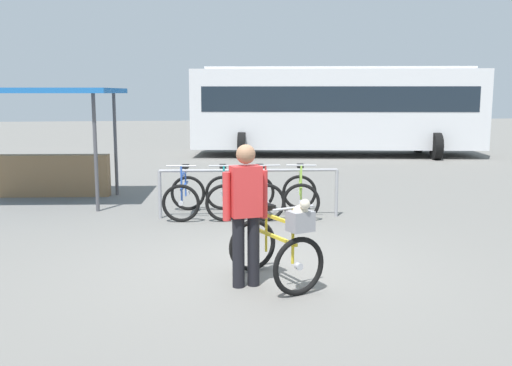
{
  "coord_description": "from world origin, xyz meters",
  "views": [
    {
      "loc": [
        -1.02,
        -7.11,
        2.21
      ],
      "look_at": [
        0.05,
        0.54,
        1.0
      ],
      "focal_mm": 40.61,
      "sensor_mm": 36.0,
      "label": 1
    }
  ],
  "objects": [
    {
      "name": "market_stall",
      "position": [
        -3.66,
        5.26,
        1.39
      ],
      "size": [
        3.32,
        2.61,
        2.3
      ],
      "color": "#4C4C51",
      "rests_on": "ground"
    },
    {
      "name": "featured_bicycle",
      "position": [
        0.14,
        -0.77,
        0.49
      ],
      "size": [
        1.02,
        1.26,
        1.09
      ],
      "color": "black",
      "rests_on": "ground"
    },
    {
      "name": "person_with_featured_bike",
      "position": [
        -0.25,
        -0.74,
        0.91
      ],
      "size": [
        0.52,
        0.26,
        1.64
      ],
      "color": "black",
      "rests_on": "ground"
    },
    {
      "name": "racked_bike_lime",
      "position": [
        1.21,
        3.04,
        0.37
      ],
      "size": [
        0.85,
        1.2,
        0.97
      ],
      "color": "black",
      "rests_on": "ground"
    },
    {
      "name": "ground_plane",
      "position": [
        0.0,
        0.0,
        0.0
      ],
      "size": [
        80.0,
        80.0,
        0.0
      ],
      "primitive_type": "plane",
      "color": "slate"
    },
    {
      "name": "racked_bike_blue",
      "position": [
        -0.88,
        3.24,
        0.37
      ],
      "size": [
        0.8,
        1.16,
        0.97
      ],
      "color": "black",
      "rests_on": "ground"
    },
    {
      "name": "racked_bike_teal",
      "position": [
        -0.18,
        3.17,
        0.37
      ],
      "size": [
        0.72,
        1.14,
        0.97
      ],
      "color": "black",
      "rests_on": "ground"
    },
    {
      "name": "bus_distant",
      "position": [
        4.61,
        12.88,
        1.74
      ],
      "size": [
        10.28,
        4.53,
        3.08
      ],
      "color": "silver",
      "rests_on": "ground"
    },
    {
      "name": "bike_rack_rail",
      "position": [
        0.25,
        2.95,
        0.66
      ],
      "size": [
        3.2,
        0.35,
        0.88
      ],
      "color": "#99999E",
      "rests_on": "ground"
    },
    {
      "name": "racked_bike_red",
      "position": [
        0.51,
        3.11,
        0.37
      ],
      "size": [
        0.68,
        1.11,
        0.97
      ],
      "color": "black",
      "rests_on": "ground"
    }
  ]
}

